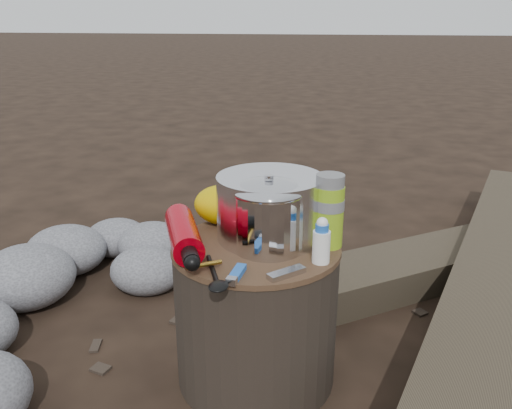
% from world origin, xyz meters
% --- Properties ---
extents(ground, '(60.00, 60.00, 0.00)m').
position_xyz_m(ground, '(0.00, 0.00, 0.00)').
color(ground, black).
rests_on(ground, ground).
extents(stump, '(0.41, 0.41, 0.38)m').
position_xyz_m(stump, '(0.00, 0.00, 0.19)').
color(stump, black).
rests_on(stump, ground).
extents(rock_ring, '(0.49, 1.07, 0.21)m').
position_xyz_m(rock_ring, '(-0.66, 0.18, 0.11)').
color(rock_ring, slate).
rests_on(rock_ring, ground).
extents(log_small, '(1.22, 1.02, 0.11)m').
position_xyz_m(log_small, '(0.54, 0.70, 0.06)').
color(log_small, '#382F23').
rests_on(log_small, ground).
extents(foil_windscreen, '(0.26, 0.26, 0.16)m').
position_xyz_m(foil_windscreen, '(0.02, 0.06, 0.45)').
color(foil_windscreen, silver).
rests_on(foil_windscreen, stump).
extents(camping_pot, '(0.17, 0.17, 0.17)m').
position_xyz_m(camping_pot, '(0.03, -0.01, 0.46)').
color(camping_pot, silver).
rests_on(camping_pot, stump).
extents(fuel_bottle, '(0.19, 0.30, 0.07)m').
position_xyz_m(fuel_bottle, '(-0.17, -0.05, 0.41)').
color(fuel_bottle, '#AC000E').
rests_on(fuel_bottle, stump).
extents(thermos, '(0.07, 0.07, 0.18)m').
position_xyz_m(thermos, '(0.17, 0.04, 0.46)').
color(thermos, '#86B21B').
rests_on(thermos, stump).
extents(travel_mug, '(0.08, 0.08, 0.12)m').
position_xyz_m(travel_mug, '(0.12, 0.12, 0.44)').
color(travel_mug, black).
rests_on(travel_mug, stump).
extents(stuff_sack, '(0.15, 0.12, 0.10)m').
position_xyz_m(stuff_sack, '(-0.12, 0.13, 0.43)').
color(stuff_sack, '#D6B001').
rests_on(stuff_sack, stump).
extents(food_pouch, '(0.11, 0.03, 0.14)m').
position_xyz_m(food_pouch, '(-0.04, 0.17, 0.44)').
color(food_pouch, navy).
rests_on(food_pouch, stump).
extents(lighter, '(0.03, 0.08, 0.02)m').
position_xyz_m(lighter, '(-0.01, -0.16, 0.38)').
color(lighter, blue).
rests_on(lighter, stump).
extents(multitool, '(0.08, 0.08, 0.01)m').
position_xyz_m(multitool, '(0.10, -0.14, 0.38)').
color(multitool, '#BBBBC1').
rests_on(multitool, stump).
extents(spork, '(0.10, 0.16, 0.01)m').
position_xyz_m(spork, '(-0.06, -0.16, 0.38)').
color(spork, black).
rests_on(spork, stump).
extents(squeeze_bottle, '(0.04, 0.04, 0.09)m').
position_xyz_m(squeeze_bottle, '(0.16, -0.06, 0.42)').
color(squeeze_bottle, white).
rests_on(squeeze_bottle, stump).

